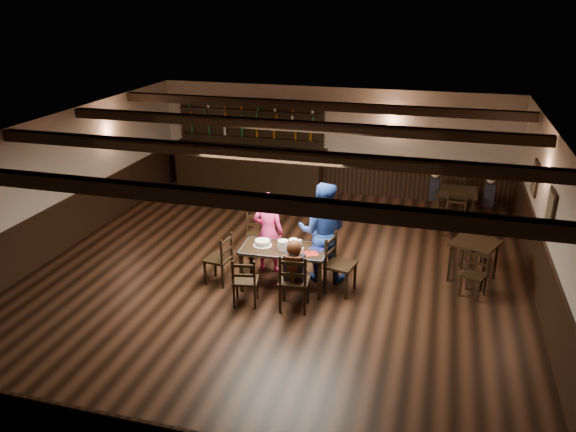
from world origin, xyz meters
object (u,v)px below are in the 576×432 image
(chair_near_left, at_px, (245,279))
(bar_counter, at_px, (249,161))
(man_blue, at_px, (323,232))
(chair_near_right, at_px, (294,278))
(cake, at_px, (262,243))
(dining_table, at_px, (284,253))
(woman_pink, at_px, (268,232))

(chair_near_left, relative_size, bar_counter, 0.21)
(man_blue, xyz_separation_m, bar_counter, (-2.94, 4.50, -0.19))
(chair_near_left, distance_m, chair_near_right, 0.81)
(chair_near_left, relative_size, cake, 2.64)
(cake, relative_size, bar_counter, 0.08)
(dining_table, distance_m, cake, 0.41)
(dining_table, height_order, man_blue, man_blue)
(man_blue, bearing_deg, bar_counter, -61.79)
(chair_near_right, height_order, bar_counter, bar_counter)
(chair_near_left, bearing_deg, woman_pink, 90.72)
(chair_near_right, bearing_deg, chair_near_left, -175.56)
(dining_table, xyz_separation_m, cake, (-0.39, 0.01, 0.13))
(dining_table, distance_m, chair_near_left, 0.92)
(chair_near_left, bearing_deg, chair_near_right, 4.44)
(chair_near_right, height_order, cake, chair_near_right)
(chair_near_left, xyz_separation_m, cake, (0.05, 0.80, 0.29))
(chair_near_left, bearing_deg, cake, 86.37)
(bar_counter, bearing_deg, chair_near_left, -71.57)
(woman_pink, relative_size, bar_counter, 0.38)
(cake, bearing_deg, chair_near_right, -44.21)
(dining_table, bearing_deg, bar_counter, 115.35)
(woman_pink, height_order, cake, woman_pink)
(woman_pink, height_order, man_blue, man_blue)
(cake, bearing_deg, man_blue, 28.17)
(chair_near_left, bearing_deg, man_blue, 52.49)
(chair_near_left, relative_size, woman_pink, 0.56)
(dining_table, relative_size, chair_near_left, 1.75)
(woman_pink, bearing_deg, man_blue, 176.67)
(chair_near_left, xyz_separation_m, bar_counter, (-1.93, 5.81, 0.22))
(chair_near_right, distance_m, bar_counter, 6.37)
(chair_near_left, relative_size, chair_near_right, 0.86)
(woman_pink, relative_size, man_blue, 0.84)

